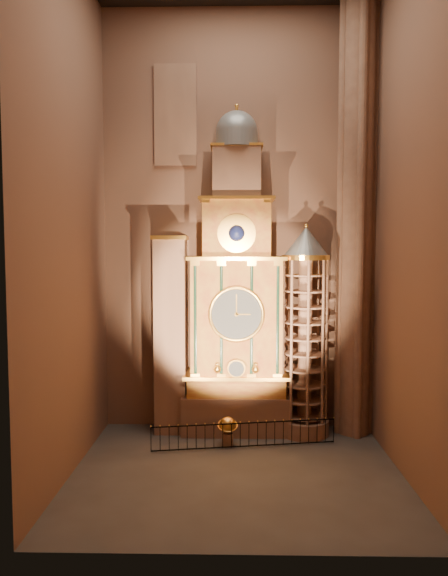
{
  "coord_description": "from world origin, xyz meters",
  "views": [
    {
      "loc": [
        -0.11,
        -21.28,
        9.37
      ],
      "look_at": [
        -0.6,
        3.0,
        7.67
      ],
      "focal_mm": 32.0,
      "sensor_mm": 36.0,
      "label": 1
    }
  ],
  "objects_px": {
    "astronomical_clock": "(236,305)",
    "celestial_globe": "(228,429)",
    "stair_turret": "(305,333)",
    "iron_railing": "(245,435)",
    "portrait_tower": "(171,334)"
  },
  "relations": [
    {
      "from": "celestial_globe",
      "to": "portrait_tower",
      "type": "bearing_deg",
      "value": 146.03
    },
    {
      "from": "portrait_tower",
      "to": "astronomical_clock",
      "type": "bearing_deg",
      "value": -0.29
    },
    {
      "from": "astronomical_clock",
      "to": "iron_railing",
      "type": "bearing_deg",
      "value": -80.26
    },
    {
      "from": "portrait_tower",
      "to": "celestial_globe",
      "type": "bearing_deg",
      "value": -33.97
    },
    {
      "from": "stair_turret",
      "to": "celestial_globe",
      "type": "xyz_separation_m",
      "value": [
        -3.93,
        -1.72,
        -4.42
      ]
    },
    {
      "from": "iron_railing",
      "to": "portrait_tower",
      "type": "bearing_deg",
      "value": 148.68
    },
    {
      "from": "portrait_tower",
      "to": "iron_railing",
      "type": "xyz_separation_m",
      "value": [
        3.79,
        -2.31,
        -4.5
      ]
    },
    {
      "from": "astronomical_clock",
      "to": "celestial_globe",
      "type": "bearing_deg",
      "value": -102.12
    },
    {
      "from": "iron_railing",
      "to": "astronomical_clock",
      "type": "bearing_deg",
      "value": 99.74
    },
    {
      "from": "astronomical_clock",
      "to": "portrait_tower",
      "type": "distance_m",
      "value": 3.73
    },
    {
      "from": "astronomical_clock",
      "to": "celestial_globe",
      "type": "relative_size",
      "value": 11.74
    },
    {
      "from": "portrait_tower",
      "to": "iron_railing",
      "type": "distance_m",
      "value": 6.32
    },
    {
      "from": "stair_turret",
      "to": "portrait_tower",
      "type": "bearing_deg",
      "value": 177.67
    },
    {
      "from": "astronomical_clock",
      "to": "stair_turret",
      "type": "distance_m",
      "value": 3.78
    },
    {
      "from": "portrait_tower",
      "to": "stair_turret",
      "type": "height_order",
      "value": "stair_turret"
    }
  ]
}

